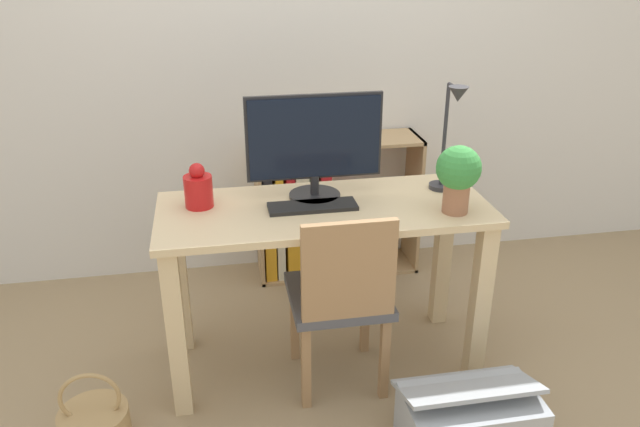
% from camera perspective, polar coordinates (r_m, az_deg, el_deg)
% --- Properties ---
extents(ground_plane, '(10.00, 10.00, 0.00)m').
position_cam_1_polar(ground_plane, '(2.92, 0.36, -13.19)').
color(ground_plane, '#997F5B').
extents(wall_back, '(8.00, 0.05, 2.60)m').
position_cam_1_polar(wall_back, '(3.34, -2.86, 16.06)').
color(wall_back, silver).
rests_on(wall_back, ground_plane).
extents(desk, '(1.35, 0.55, 0.76)m').
position_cam_1_polar(desk, '(2.60, 0.39, -2.66)').
color(desk, '#D8BC8C').
rests_on(desk, ground_plane).
extents(monitor, '(0.56, 0.21, 0.44)m').
position_cam_1_polar(monitor, '(2.53, -0.52, 6.52)').
color(monitor, '#232326').
rests_on(monitor, desk).
extents(keyboard, '(0.36, 0.12, 0.02)m').
position_cam_1_polar(keyboard, '(2.51, -0.69, 0.65)').
color(keyboard, black).
rests_on(keyboard, desk).
extents(vase, '(0.11, 0.11, 0.18)m').
position_cam_1_polar(vase, '(2.55, -11.07, 2.23)').
color(vase, red).
rests_on(vase, desk).
extents(desk_lamp, '(0.10, 0.19, 0.47)m').
position_cam_1_polar(desk_lamp, '(2.62, 11.84, 7.64)').
color(desk_lamp, '#2D2D33').
rests_on(desk_lamp, desk).
extents(potted_plant, '(0.18, 0.18, 0.27)m').
position_cam_1_polar(potted_plant, '(2.48, 12.52, 3.58)').
color(potted_plant, '#9E6647').
rests_on(potted_plant, desk).
extents(chair, '(0.40, 0.40, 0.83)m').
position_cam_1_polar(chair, '(2.52, 1.97, -7.47)').
color(chair, '#4C4C51').
rests_on(chair, ground_plane).
extents(bookshelf, '(0.89, 0.28, 0.78)m').
position_cam_1_polar(bookshelf, '(3.42, -1.04, 0.72)').
color(bookshelf, tan).
rests_on(bookshelf, ground_plane).
extents(basket, '(0.26, 0.26, 0.34)m').
position_cam_1_polar(basket, '(2.60, -19.86, -17.89)').
color(basket, tan).
rests_on(basket, ground_plane).
extents(storage_box, '(0.51, 0.33, 0.29)m').
position_cam_1_polar(storage_box, '(2.50, 13.50, -17.87)').
color(storage_box, '#999EA3').
rests_on(storage_box, ground_plane).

